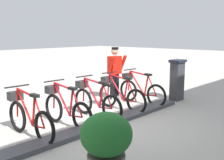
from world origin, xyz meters
TOP-DOWN VIEW (x-y plane):
  - ground_plane at (0.00, 0.00)m, footprint 60.00×60.00m
  - dock_rail_base at (0.00, 0.00)m, footprint 0.44×5.47m
  - payment_kiosk at (0.05, -3.31)m, footprint 0.36×0.52m
  - bike_docked_0 at (0.62, -2.14)m, footprint 1.72×0.54m
  - bike_docked_1 at (0.62, -1.20)m, footprint 1.72×0.54m
  - bike_docked_2 at (0.62, -0.27)m, footprint 1.72×0.54m
  - bike_docked_3 at (0.62, 0.66)m, footprint 1.72×0.54m
  - bike_docked_4 at (0.62, 1.60)m, footprint 1.72×0.54m
  - worker_near_rack at (1.57, -2.06)m, footprint 0.48×0.63m
  - planter_bush at (-1.63, 1.68)m, footprint 0.76×0.76m

SIDE VIEW (x-z plane):
  - ground_plane at x=0.00m, z-range 0.00..0.00m
  - dock_rail_base at x=0.00m, z-range 0.00..0.10m
  - bike_docked_0 at x=0.62m, z-range -0.08..0.94m
  - bike_docked_1 at x=0.62m, z-range -0.08..0.94m
  - bike_docked_2 at x=0.62m, z-range -0.08..0.94m
  - bike_docked_3 at x=0.62m, z-range -0.08..0.94m
  - bike_docked_4 at x=0.62m, z-range -0.08..0.94m
  - planter_bush at x=-1.63m, z-range 0.06..1.03m
  - payment_kiosk at x=0.05m, z-range 0.03..1.31m
  - worker_near_rack at x=1.57m, z-range 0.08..1.74m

